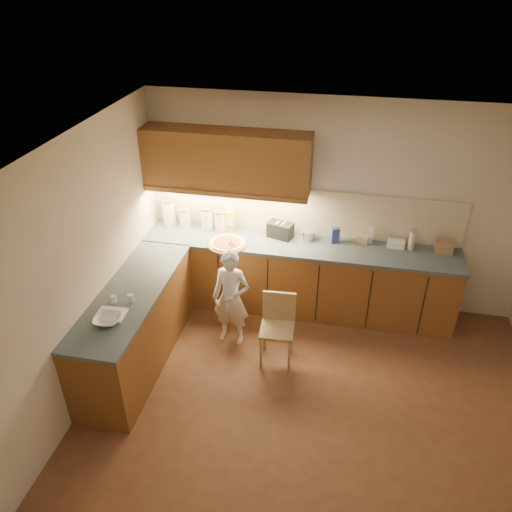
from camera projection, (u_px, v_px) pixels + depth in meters
name	position (u px, v px, depth m)	size (l,w,h in m)	color
room	(323.00, 271.00, 4.05)	(4.54, 4.50, 2.62)	#58331E
l_counter	(247.00, 292.00, 5.89)	(3.77, 2.62, 0.92)	brown
backsplash	(303.00, 212.00, 6.02)	(3.75, 0.02, 0.58)	beige
upper_cabinets	(226.00, 161.00, 5.70)	(1.95, 0.36, 0.73)	brown
pizza_on_board	(227.00, 243.00, 5.90)	(0.46, 0.46, 0.19)	#A88754
child	(231.00, 298.00, 5.57)	(0.43, 0.28, 1.17)	white
wooden_chair	(278.00, 323.00, 5.39)	(0.38, 0.38, 0.80)	tan
mixing_bowl	(107.00, 320.00, 4.66)	(0.25, 0.25, 0.06)	white
canister_a	(169.00, 212.00, 6.28)	(0.17, 0.17, 0.34)	white
canister_b	(185.00, 217.00, 6.25)	(0.14, 0.14, 0.25)	white
canister_c	(207.00, 218.00, 6.18)	(0.16, 0.16, 0.30)	white
canister_d	(220.00, 220.00, 6.17)	(0.16, 0.16, 0.26)	white
oil_jug	(230.00, 220.00, 6.15)	(0.11, 0.08, 0.32)	gold
toaster	(280.00, 230.00, 6.03)	(0.33, 0.25, 0.20)	black
steel_pot	(308.00, 235.00, 5.99)	(0.15, 0.15, 0.12)	#B6B6BC
blue_box	(335.00, 235.00, 5.92)	(0.09, 0.07, 0.19)	#2E408A
card_box_a	(363.00, 239.00, 5.94)	(0.13, 0.09, 0.09)	tan
white_bottle	(370.00, 236.00, 5.90)	(0.07, 0.07, 0.20)	silver
flat_pack	(396.00, 243.00, 5.86)	(0.20, 0.14, 0.08)	silver
tall_jar	(412.00, 240.00, 5.76)	(0.08, 0.08, 0.25)	silver
card_box_b	(444.00, 246.00, 5.73)	(0.19, 0.15, 0.15)	#9A7852
dough_cloth	(111.00, 314.00, 4.77)	(0.28, 0.22, 0.02)	white
spice_jar_a	(114.00, 299.00, 4.92)	(0.06, 0.06, 0.08)	silver
spice_jar_b	(131.00, 298.00, 4.94)	(0.06, 0.06, 0.08)	white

